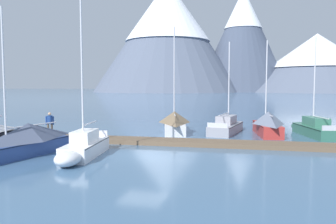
% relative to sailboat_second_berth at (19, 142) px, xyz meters
% --- Properties ---
extents(ground_plane, '(700.00, 700.00, 0.00)m').
position_rel_sailboat_second_berth_xyz_m(ground_plane, '(6.39, 2.08, -0.85)').
color(ground_plane, '#426689').
extents(mountain_west_summit, '(92.72, 92.72, 68.51)m').
position_rel_sailboat_second_berth_xyz_m(mountain_west_summit, '(-39.98, 194.78, 35.75)').
color(mountain_west_summit, slate).
rests_on(mountain_west_summit, ground).
extents(mountain_central_massif, '(58.51, 58.51, 64.84)m').
position_rel_sailboat_second_berth_xyz_m(mountain_central_massif, '(5.67, 209.66, 32.74)').
color(mountain_central_massif, '#424C60').
rests_on(mountain_central_massif, ground).
extents(mountain_shoulder_ridge, '(95.37, 95.37, 35.63)m').
position_rel_sailboat_second_berth_xyz_m(mountain_shoulder_ridge, '(50.20, 211.84, 18.29)').
color(mountain_shoulder_ridge, slate).
rests_on(mountain_shoulder_ridge, ground).
extents(dock, '(24.43, 2.73, 0.30)m').
position_rel_sailboat_second_berth_xyz_m(dock, '(6.39, 6.08, -0.71)').
color(dock, brown).
rests_on(dock, ground).
extents(sailboat_second_berth, '(2.78, 7.57, 7.96)m').
position_rel_sailboat_second_berth_xyz_m(sailboat_second_berth, '(0.00, 0.00, 0.00)').
color(sailboat_second_berth, navy).
rests_on(sailboat_second_berth, ground).
extents(sailboat_mid_dock_port, '(2.13, 5.78, 9.21)m').
position_rel_sailboat_second_berth_xyz_m(sailboat_mid_dock_port, '(3.42, 0.69, -0.28)').
color(sailboat_mid_dock_port, white).
rests_on(sailboat_mid_dock_port, ground).
extents(sailboat_mid_dock_starboard, '(3.42, 7.73, 8.91)m').
position_rel_sailboat_second_berth_xyz_m(sailboat_mid_dock_starboard, '(5.90, 12.28, -0.01)').
color(sailboat_mid_dock_starboard, silver).
rests_on(sailboat_mid_dock_starboard, ground).
extents(sailboat_far_berth, '(2.69, 6.82, 7.56)m').
position_rel_sailboat_second_berth_xyz_m(sailboat_far_berth, '(10.33, 12.85, -0.31)').
color(sailboat_far_berth, '#93939E').
rests_on(sailboat_far_berth, ground).
extents(sailboat_outer_slip, '(2.40, 6.49, 7.55)m').
position_rel_sailboat_second_berth_xyz_m(sailboat_outer_slip, '(13.50, 12.20, 0.05)').
color(sailboat_outer_slip, '#B2332D').
rests_on(sailboat_outer_slip, ground).
extents(sailboat_end_of_dock, '(3.27, 7.10, 7.75)m').
position_rel_sailboat_second_berth_xyz_m(sailboat_end_of_dock, '(17.06, 12.84, -0.30)').
color(sailboat_end_of_dock, '#336B56').
rests_on(sailboat_end_of_dock, ground).
extents(person_on_dock, '(0.54, 0.37, 1.69)m').
position_rel_sailboat_second_berth_xyz_m(person_on_dock, '(-1.88, 5.83, 0.41)').
color(person_on_dock, brown).
rests_on(person_on_dock, dock).
extents(mooring_buoy_channel_marker, '(0.41, 0.41, 0.49)m').
position_rel_sailboat_second_berth_xyz_m(mooring_buoy_channel_marker, '(0.21, 2.78, -0.65)').
color(mooring_buoy_channel_marker, white).
rests_on(mooring_buoy_channel_marker, ground).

